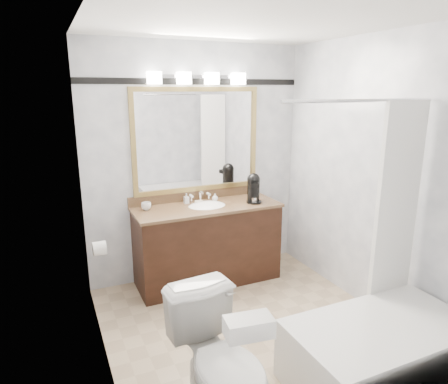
{
  "coord_description": "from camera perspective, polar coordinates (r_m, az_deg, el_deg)",
  "views": [
    {
      "loc": [
        -1.48,
        -2.69,
        2.03
      ],
      "look_at": [
        -0.11,
        0.35,
        1.16
      ],
      "focal_mm": 32.0,
      "sensor_mm": 36.0,
      "label": 1
    }
  ],
  "objects": [
    {
      "name": "cup_left",
      "position": [
        4.07,
        -11.04,
        -2.01
      ],
      "size": [
        0.12,
        0.12,
        0.08
      ],
      "primitive_type": "imported",
      "rotation": [
        0.0,
        0.0,
        -0.24
      ],
      "color": "white",
      "rests_on": "vanity"
    },
    {
      "name": "vanity_light_bar",
      "position": [
        4.19,
        -3.77,
        15.94
      ],
      "size": [
        1.02,
        0.14,
        0.12
      ],
      "color": "silver",
      "rests_on": "room"
    },
    {
      "name": "vanity",
      "position": [
        4.29,
        -2.39,
        -7.17
      ],
      "size": [
        1.53,
        0.58,
        0.97
      ],
      "color": "black",
      "rests_on": "ground"
    },
    {
      "name": "coffee_maker",
      "position": [
        4.27,
        4.24,
        0.7
      ],
      "size": [
        0.17,
        0.2,
        0.31
      ],
      "rotation": [
        0.0,
        0.0,
        -0.34
      ],
      "color": "black",
      "rests_on": "vanity"
    },
    {
      "name": "tp_roll",
      "position": [
        3.62,
        -17.38,
        -7.68
      ],
      "size": [
        0.11,
        0.12,
        0.12
      ],
      "primitive_type": "cylinder",
      "rotation": [
        0.0,
        1.57,
        0.0
      ],
      "color": "white",
      "rests_on": "room"
    },
    {
      "name": "accent_stripe",
      "position": [
        4.25,
        -4.09,
        15.46
      ],
      "size": [
        2.4,
        0.01,
        0.06
      ],
      "primitive_type": "cube",
      "color": "black",
      "rests_on": "room"
    },
    {
      "name": "toilet",
      "position": [
        2.64,
        -0.28,
        -23.41
      ],
      "size": [
        0.53,
        0.84,
        0.81
      ],
      "primitive_type": "imported",
      "rotation": [
        0.0,
        0.0,
        0.09
      ],
      "color": "white",
      "rests_on": "ground"
    },
    {
      "name": "soap_bottle_b",
      "position": [
        4.32,
        -1.29,
        -0.75
      ],
      "size": [
        0.06,
        0.06,
        0.08
      ],
      "primitive_type": "imported",
      "rotation": [
        0.0,
        0.0,
        0.0
      ],
      "color": "white",
      "rests_on": "vanity"
    },
    {
      "name": "soap_bottle_a",
      "position": [
        4.23,
        -5.4,
        -0.93
      ],
      "size": [
        0.05,
        0.05,
        0.11
      ],
      "primitive_type": "imported",
      "rotation": [
        0.0,
        0.0,
        0.07
      ],
      "color": "white",
      "rests_on": "vanity"
    },
    {
      "name": "bathtub",
      "position": [
        3.22,
        21.54,
        -19.45
      ],
      "size": [
        1.3,
        0.75,
        1.96
      ],
      "color": "white",
      "rests_on": "ground"
    },
    {
      "name": "mirror",
      "position": [
        4.27,
        -3.89,
        7.39
      ],
      "size": [
        1.4,
        0.04,
        1.1
      ],
      "color": "#A68B4B",
      "rests_on": "room"
    },
    {
      "name": "soap_bar",
      "position": [
        4.24,
        -3.61,
        -1.43
      ],
      "size": [
        0.09,
        0.07,
        0.03
      ],
      "primitive_type": "cube",
      "rotation": [
        0.0,
        0.0,
        -0.22
      ],
      "color": "beige",
      "rests_on": "vanity"
    },
    {
      "name": "room",
      "position": [
        3.16,
        4.37,
        0.26
      ],
      "size": [
        2.42,
        2.62,
        2.52
      ],
      "color": "tan",
      "rests_on": "ground"
    },
    {
      "name": "tissue_box",
      "position": [
        2.13,
        3.56,
        -18.67
      ],
      "size": [
        0.26,
        0.17,
        0.1
      ],
      "primitive_type": "cube",
      "rotation": [
        0.0,
        0.0,
        -0.14
      ],
      "color": "white",
      "rests_on": "toilet"
    }
  ]
}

